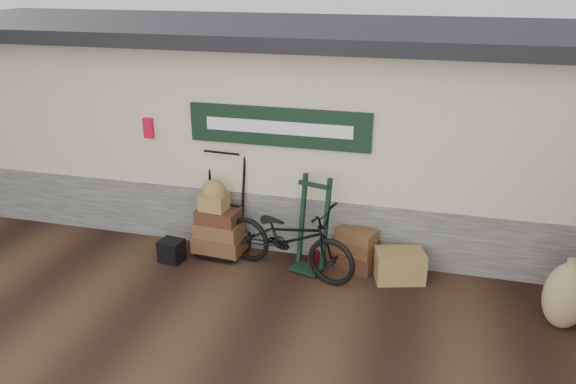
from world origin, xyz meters
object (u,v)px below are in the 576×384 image
at_px(black_trunk, 172,251).
at_px(bicycle, 289,234).
at_px(green_barrow, 312,225).
at_px(wicker_hamper, 400,266).
at_px(porter_trolley, 223,196).
at_px(suitcase_stack, 354,247).

height_order(black_trunk, bicycle, bicycle).
distance_m(green_barrow, black_trunk, 2.11).
height_order(green_barrow, wicker_hamper, green_barrow).
distance_m(porter_trolley, green_barrow, 1.42).
relative_size(suitcase_stack, bicycle, 0.33).
relative_size(green_barrow, suitcase_stack, 2.04).
xyz_separation_m(green_barrow, black_trunk, (-2.02, -0.33, -0.51)).
height_order(green_barrow, black_trunk, green_barrow).
distance_m(wicker_hamper, black_trunk, 3.28).
bearing_deg(wicker_hamper, black_trunk, -174.40).
relative_size(green_barrow, wicker_hamper, 2.07).
bearing_deg(bicycle, black_trunk, 109.49).
bearing_deg(porter_trolley, suitcase_stack, 4.17).
bearing_deg(black_trunk, porter_trolley, 40.89).
bearing_deg(bicycle, porter_trolley, 84.61).
xyz_separation_m(porter_trolley, bicycle, (1.11, -0.41, -0.29)).
bearing_deg(porter_trolley, wicker_hamper, -0.52).
bearing_deg(black_trunk, suitcase_stack, 11.69).
relative_size(porter_trolley, suitcase_stack, 2.66).
distance_m(porter_trolley, black_trunk, 1.10).
height_order(suitcase_stack, bicycle, bicycle).
distance_m(wicker_hamper, bicycle, 1.58).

